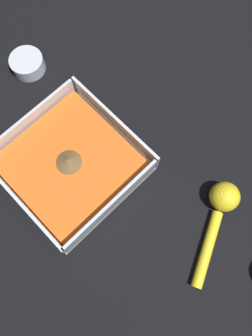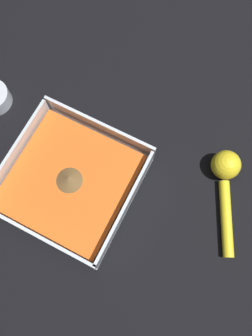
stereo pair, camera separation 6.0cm
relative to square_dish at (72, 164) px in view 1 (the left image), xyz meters
The scene contains 4 objects.
ground_plane 0.03m from the square_dish, 13.64° to the left, with size 4.00×4.00×0.00m, color black.
square_dish is the anchor object (origin of this frame).
spice_bowl 0.26m from the square_dish, 19.23° to the right, with size 0.07×0.07×0.03m.
lemon_squeezer 0.30m from the square_dish, 151.90° to the right, with size 0.11×0.19×0.06m.
Camera 1 is at (-0.23, 0.05, 0.65)m, focal length 35.00 mm.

